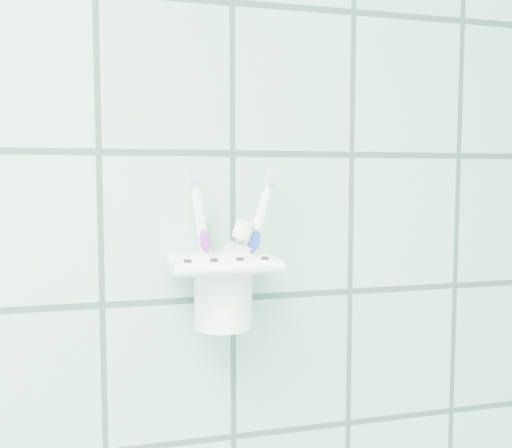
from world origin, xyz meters
The scene contains 6 objects.
holder_bracket centered at (0.63, 1.15, 1.30)m, with size 0.13×0.10×0.04m.
cup centered at (0.64, 1.16, 1.27)m, with size 0.08×0.08×0.09m.
toothbrush_pink centered at (0.63, 1.15, 1.33)m, with size 0.04×0.02×0.19m.
toothbrush_blue centered at (0.62, 1.15, 1.35)m, with size 0.02×0.08×0.22m.
toothbrush_orange centered at (0.65, 1.16, 1.33)m, with size 0.06×0.02×0.19m.
toothpaste_tube centered at (0.63, 1.17, 1.31)m, with size 0.06×0.03×0.13m.
Camera 1 is at (0.50, 0.49, 1.41)m, focal length 40.00 mm.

